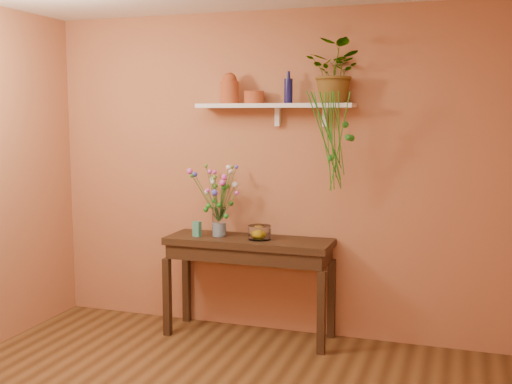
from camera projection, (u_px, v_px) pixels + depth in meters
name	position (u px, v px, depth m)	size (l,w,h in m)	color
room	(165.00, 207.00, 3.40)	(4.04, 4.04, 2.70)	brown
sideboard	(249.00, 253.00, 5.17)	(1.38, 0.44, 0.84)	#352214
wall_shelf	(276.00, 106.00, 5.07)	(1.30, 0.24, 0.19)	white
terracotta_jug	(230.00, 89.00, 5.15)	(0.19, 0.19, 0.25)	#B04120
terracotta_pot	(254.00, 97.00, 5.14)	(0.17, 0.17, 0.10)	#B04120
blue_bottle	(288.00, 90.00, 5.03)	(0.08, 0.08, 0.25)	#131245
spider_plant	(336.00, 72.00, 4.88)	(0.44, 0.38, 0.49)	#21761E
plant_fronds	(337.00, 138.00, 4.78)	(0.33, 0.41, 0.77)	#21761E
glass_vase	(219.00, 224.00, 5.23)	(0.12, 0.12, 0.24)	white
bouquet	(218.00, 188.00, 5.19)	(0.43, 0.44, 0.48)	#386B28
glass_bowl	(260.00, 233.00, 5.11)	(0.19, 0.19, 0.11)	white
lemon	(259.00, 234.00, 5.13)	(0.08, 0.08, 0.08)	yellow
carton	(197.00, 229.00, 5.23)	(0.06, 0.05, 0.13)	#26607D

